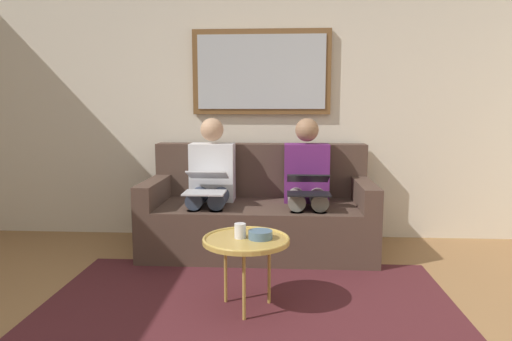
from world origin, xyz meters
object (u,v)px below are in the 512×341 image
person_left (307,182)px  laptop_black (308,185)px  couch (259,214)px  coffee_table (246,241)px  framed_mirror (261,72)px  cup (240,231)px  person_right (211,181)px  bowl (260,235)px  laptop_silver (206,183)px

person_left → laptop_black: bearing=90.0°
couch → coffee_table: size_ratio=3.60×
framed_mirror → person_left: size_ratio=1.11×
cup → person_left: bearing=-111.9°
couch → framed_mirror: 1.30m
person_right → coffee_table: bearing=109.0°
bowl → laptop_silver: laptop_silver is taller
coffee_table → cup: bearing=-17.2°
couch → bowl: size_ratio=13.11×
couch → person_right: 0.51m
person_right → laptop_black: bearing=163.6°
cup → bowl: bearing=175.8°
laptop_black → couch: bearing=-37.1°
bowl → couch: bearing=-86.4°
coffee_table → couch: bearing=-90.5°
couch → laptop_black: 0.60m
person_left → couch: bearing=-9.5°
person_right → laptop_silver: size_ratio=2.89×
cup → laptop_black: bearing=-116.9°
laptop_black → person_right: (0.81, -0.24, -0.01)m
couch → framed_mirror: (0.00, -0.39, 1.24)m
framed_mirror → bowl: 1.93m
cup → person_right: person_right is taller
laptop_silver → framed_mirror: bearing=-120.7°
cup → bowl: cup is taller
couch → framed_mirror: framed_mirror is taller
bowl → person_left: bearing=-106.2°
bowl → person_right: bearing=-67.2°
coffee_table → laptop_silver: laptop_silver is taller
bowl → laptop_silver: bearing=-62.2°
cup → person_right: size_ratio=0.08×
person_right → person_left: bearing=180.0°
framed_mirror → person_left: (-0.41, 0.46, -0.94)m
couch → person_right: bearing=9.5°
laptop_silver → bowl: bearing=117.8°
framed_mirror → person_right: framed_mirror is taller
framed_mirror → cup: framed_mirror is taller
cup → person_right: 1.20m
person_left → laptop_silver: (0.81, 0.23, 0.02)m
couch → laptop_black: (-0.41, 0.31, 0.31)m
coffee_table → bowl: bowl is taller
couch → bowl: (-0.08, 1.21, 0.16)m
bowl → person_right: 1.25m
laptop_black → person_right: 0.85m
framed_mirror → coffee_table: framed_mirror is taller
couch → framed_mirror: size_ratio=1.50×
laptop_black → person_right: bearing=-16.4°
framed_mirror → cup: 1.92m
coffee_table → person_left: 1.24m
framed_mirror → couch: bearing=90.0°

